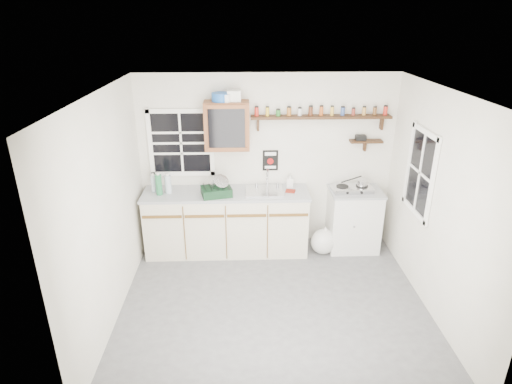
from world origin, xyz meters
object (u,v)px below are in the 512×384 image
main_cabinet (227,222)px  spice_shelf (321,116)px  hotplate (352,188)px  upper_cabinet (227,126)px  dish_rack (217,189)px  right_cabinet (353,219)px

main_cabinet → spice_shelf: (1.31, 0.21, 1.47)m
hotplate → main_cabinet: bearing=176.8°
main_cabinet → upper_cabinet: (0.03, 0.14, 1.36)m
upper_cabinet → dish_rack: bearing=-119.1°
hotplate → upper_cabinet: bearing=172.1°
main_cabinet → dish_rack: size_ratio=5.14×
spice_shelf → dish_rack: (-1.41, -0.33, -0.92)m
main_cabinet → spice_shelf: size_ratio=1.21×
dish_rack → spice_shelf: bearing=-0.3°
main_cabinet → dish_rack: 0.58m
right_cabinet → dish_rack: bearing=-175.9°
main_cabinet → dish_rack: (-0.11, -0.11, 0.55)m
main_cabinet → upper_cabinet: 1.37m
spice_shelf → hotplate: spice_shelf is taller
main_cabinet → right_cabinet: main_cabinet is taller
upper_cabinet → dish_rack: upper_cabinet is taller
dish_rack → upper_cabinet: bearing=47.6°
right_cabinet → dish_rack: size_ratio=2.02×
upper_cabinet → dish_rack: (-0.14, -0.26, -0.81)m
right_cabinet → dish_rack: (-1.94, -0.14, 0.56)m
upper_cabinet → right_cabinet: bearing=-3.8°
main_cabinet → upper_cabinet: size_ratio=3.55×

